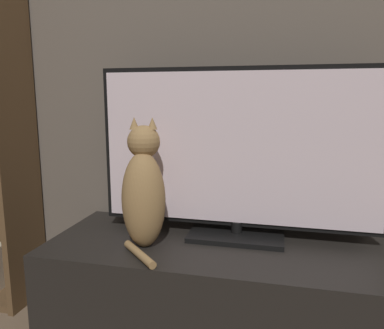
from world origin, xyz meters
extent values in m
cube|color=#60564C|center=(0.00, 1.22, 1.30)|extent=(4.80, 0.05, 2.60)
cube|color=black|center=(0.00, 0.90, 0.23)|extent=(1.37, 0.55, 0.46)
cube|color=black|center=(0.04, 0.99, 0.47)|extent=(0.38, 0.23, 0.02)
cylinder|color=black|center=(0.04, 0.99, 0.50)|extent=(0.04, 0.04, 0.05)
cube|color=black|center=(0.04, 1.00, 0.82)|extent=(1.12, 0.02, 0.63)
cube|color=silver|center=(0.04, 0.98, 0.82)|extent=(1.09, 0.01, 0.59)
ellipsoid|color=#997547|center=(-0.29, 0.81, 0.64)|extent=(0.19, 0.18, 0.37)
ellipsoid|color=silver|center=(-0.30, 0.87, 0.62)|extent=(0.10, 0.07, 0.20)
sphere|color=#997547|center=(-0.30, 0.84, 0.86)|extent=(0.14, 0.14, 0.12)
cone|color=#997547|center=(-0.33, 0.83, 0.93)|extent=(0.04, 0.04, 0.04)
cone|color=#997547|center=(-0.27, 0.85, 0.93)|extent=(0.04, 0.04, 0.04)
cylinder|color=#997547|center=(-0.27, 0.71, 0.47)|extent=(0.17, 0.17, 0.03)
cube|color=brown|center=(-1.01, 1.05, 0.95)|extent=(0.03, 0.28, 1.90)
camera|label=1|loc=(0.20, -0.46, 1.02)|focal=35.00mm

